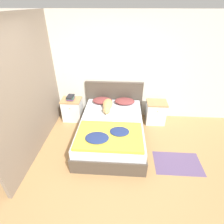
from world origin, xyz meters
The scene contains 13 objects.
ground_plane centered at (0.00, 0.00, 0.00)m, with size 16.00×16.00×0.00m, color tan.
wall_back centered at (0.00, 2.13, 1.27)m, with size 9.00×0.06×2.55m.
wall_side_left centered at (-1.47, 1.05, 1.27)m, with size 0.06×3.10×2.55m.
bed centered at (0.05, 1.04, 0.25)m, with size 1.38×1.99×0.51m.
headboard centered at (0.05, 2.06, 0.51)m, with size 1.46×0.06×0.98m.
nightstand_left centered at (-1.03, 1.79, 0.29)m, with size 0.49×0.40×0.59m.
nightstand_right centered at (1.12, 1.79, 0.29)m, with size 0.49×0.40×0.59m.
pillow_left centered at (-0.23, 1.82, 0.57)m, with size 0.49×0.33×0.13m.
pillow_right centered at (0.32, 1.82, 0.57)m, with size 0.49×0.33×0.13m.
quilt centered at (0.04, 0.51, 0.54)m, with size 1.24×0.85×0.10m.
dog centered at (-0.08, 1.55, 0.59)m, with size 0.23×0.69×0.18m.
book_stack centered at (-1.03, 1.80, 0.64)m, with size 0.18×0.24×0.10m.
rug centered at (1.38, 0.41, 0.00)m, with size 0.90×0.59×0.00m.
Camera 1 is at (0.26, -2.01, 2.66)m, focal length 28.00 mm.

